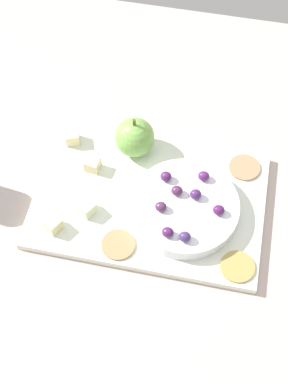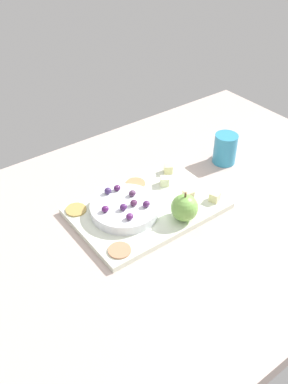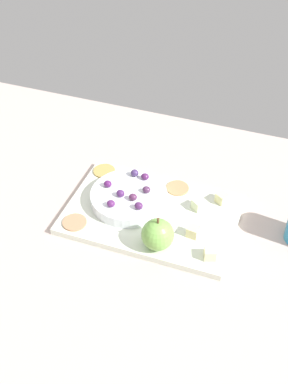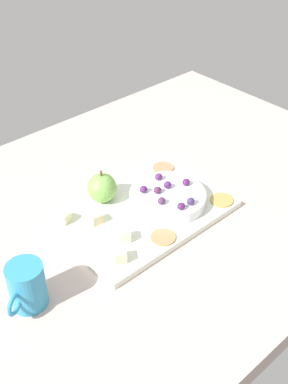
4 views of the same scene
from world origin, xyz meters
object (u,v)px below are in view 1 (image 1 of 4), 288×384
object	(u,v)px
cracker_0	(118,245)
grape_1	(219,210)
grape_3	(204,177)
cheese_cube_3	(53,224)
grape_0	(168,232)
cracker_2	(237,267)
cheese_cube_0	(92,165)
cracker_1	(244,167)
cheese_cube_1	(87,208)
cheese_cube_2	(72,137)
platter	(149,200)
grape_4	(185,237)
grape_7	(196,194)
grape_5	(166,176)
apple_whole	(135,137)
grape_2	(161,207)
serving_dish	(185,208)
grape_6	(177,191)

from	to	relation	value
cracker_0	grape_1	distance (cm)	16.24
grape_1	grape_3	size ratio (longest dim) A/B	1.00
cheese_cube_3	grape_0	size ratio (longest dim) A/B	1.28
grape_3	cracker_2	bearing A→B (deg)	119.61
cheese_cube_0	cracker_1	bearing A→B (deg)	-168.21
cheese_cube_1	cheese_cube_2	world-z (taller)	same
platter	grape_4	distance (cm)	10.90
grape_7	grape_5	bearing A→B (deg)	-24.70
platter	cracker_1	distance (cm)	16.93
platter	grape_1	bearing A→B (deg)	170.23
cheese_cube_3	grape_1	distance (cm)	25.61
grape_4	cheese_cube_0	bearing A→B (deg)	-33.06
cracker_2	grape_0	bearing A→B (deg)	-10.40
cracker_0	grape_4	world-z (taller)	grape_4
apple_whole	cracker_2	world-z (taller)	apple_whole
grape_3	grape_5	xyz separation A→B (cm)	(5.83, 1.12, 0.04)
grape_1	grape_3	world-z (taller)	same
grape_2	grape_7	xyz separation A→B (cm)	(-4.89, -3.20, 0.08)
cheese_cube_2	grape_3	distance (cm)	23.73
grape_2	cracker_1	bearing A→B (deg)	-135.17
apple_whole	grape_3	distance (cm)	13.47
cheese_cube_1	cracker_1	world-z (taller)	cheese_cube_1
grape_4	grape_5	size ratio (longest dim) A/B	1.00
grape_0	grape_1	distance (cm)	8.71
serving_dish	grape_2	xyz separation A→B (cm)	(3.53, 1.71, 1.98)
cheese_cube_0	grape_6	bearing A→B (deg)	166.70
grape_4	serving_dish	bearing A→B (deg)	-81.53
cracker_2	grape_3	world-z (taller)	grape_3
serving_dish	grape_5	world-z (taller)	grape_5
cracker_1	grape_2	bearing A→B (deg)	44.83
cracker_0	grape_4	bearing A→B (deg)	-169.70
cheese_cube_2	grape_4	size ratio (longest dim) A/B	1.28
cheese_cube_1	cracker_0	world-z (taller)	cheese_cube_1
cheese_cube_3	grape_3	distance (cm)	24.73
platter	cracker_2	world-z (taller)	cracker_2
cracker_1	grape_1	size ratio (longest dim) A/B	2.88
platter	cheese_cube_2	size ratio (longest dim) A/B	15.96
grape_4	grape_7	distance (cm)	7.60
cracker_2	grape_6	bearing A→B (deg)	-40.77
cheese_cube_1	cheese_cube_3	xyz separation A→B (cm)	(4.41, 3.88, 0.00)
grape_7	grape_4	bearing A→B (deg)	86.58
cheese_cube_0	cracker_1	distance (cm)	25.30
cracker_0	grape_0	world-z (taller)	grape_0
grape_4	grape_6	distance (cm)	8.11
grape_0	grape_2	distance (cm)	4.49
cracker_1	grape_0	xyz separation A→B (cm)	(10.20, 16.05, 3.03)
cheese_cube_1	cheese_cube_2	bearing A→B (deg)	-65.27
cheese_cube_1	grape_5	distance (cm)	13.44
cheese_cube_1	grape_1	size ratio (longest dim) A/B	1.28
cracker_0	grape_3	size ratio (longest dim) A/B	2.88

